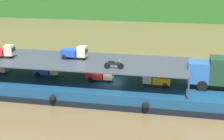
% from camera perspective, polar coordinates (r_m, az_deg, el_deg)
% --- Properties ---
extents(ground_plane, '(400.00, 400.00, 0.00)m').
position_cam_1_polar(ground_plane, '(37.77, -0.54, -3.91)').
color(ground_plane, brown).
extents(cargo_barge, '(33.14, 9.03, 1.50)m').
position_cam_1_polar(cargo_barge, '(37.50, -0.55, -2.84)').
color(cargo_barge, navy).
rests_on(cargo_barge, ground).
extents(cargo_rack, '(23.94, 7.71, 2.00)m').
position_cam_1_polar(cargo_rack, '(37.75, -6.18, 1.45)').
color(cargo_rack, '#383D47').
rests_on(cargo_rack, cargo_barge).
extents(mini_truck_lower_aft, '(2.77, 1.25, 1.38)m').
position_cam_1_polar(mini_truck_lower_aft, '(39.41, -10.11, 0.04)').
color(mini_truck_lower_aft, '#1E47B7').
rests_on(mini_truck_lower_aft, cargo_barge).
extents(mini_truck_lower_mid, '(2.75, 1.21, 1.38)m').
position_cam_1_polar(mini_truck_lower_mid, '(37.07, -1.81, -0.74)').
color(mini_truck_lower_mid, red).
rests_on(mini_truck_lower_mid, cargo_barge).
extents(mini_truck_lower_fore, '(2.77, 1.25, 1.38)m').
position_cam_1_polar(mini_truck_lower_fore, '(35.84, 6.98, -1.44)').
color(mini_truck_lower_fore, gold).
rests_on(mini_truck_lower_fore, cargo_barge).
extents(mini_truck_upper_stern, '(2.78, 1.26, 1.38)m').
position_cam_1_polar(mini_truck_upper_stern, '(40.28, -16.94, 2.87)').
color(mini_truck_upper_stern, red).
rests_on(mini_truck_upper_stern, cargo_rack).
extents(mini_truck_upper_mid, '(2.78, 1.28, 1.38)m').
position_cam_1_polar(mini_truck_upper_mid, '(38.15, -5.91, 2.78)').
color(mini_truck_upper_mid, '#1E47B7').
rests_on(mini_truck_upper_mid, cargo_rack).
extents(motorcycle_upper_port, '(1.90, 0.55, 0.87)m').
position_cam_1_polar(motorcycle_upper_port, '(34.22, 0.26, 0.88)').
color(motorcycle_upper_port, black).
rests_on(motorcycle_upper_port, cargo_rack).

